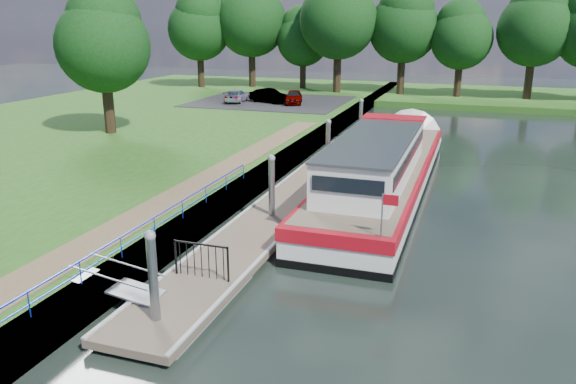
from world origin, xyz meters
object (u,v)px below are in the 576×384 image
(car_c, at_px, (237,96))
(barge, at_px, (385,169))
(car_b, at_px, (269,96))
(car_a, at_px, (294,97))
(pontoon, at_px, (304,190))

(car_c, bearing_deg, barge, 121.18)
(car_b, distance_m, car_c, 3.12)
(barge, height_order, car_c, barge)
(barge, relative_size, car_a, 5.78)
(car_c, bearing_deg, pontoon, 112.72)
(pontoon, xyz_separation_m, car_a, (-8.37, 23.97, 1.28))
(pontoon, height_order, barge, barge)
(barge, relative_size, car_c, 5.42)
(pontoon, xyz_separation_m, barge, (3.60, 1.92, 0.90))
(barge, distance_m, car_b, 26.30)
(car_a, bearing_deg, barge, -76.36)
(barge, xyz_separation_m, car_a, (-11.96, 22.05, 0.37))
(car_a, xyz_separation_m, car_c, (-5.47, -0.53, -0.06))
(barge, xyz_separation_m, car_b, (-14.35, 22.03, 0.38))
(pontoon, bearing_deg, car_b, 114.18)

